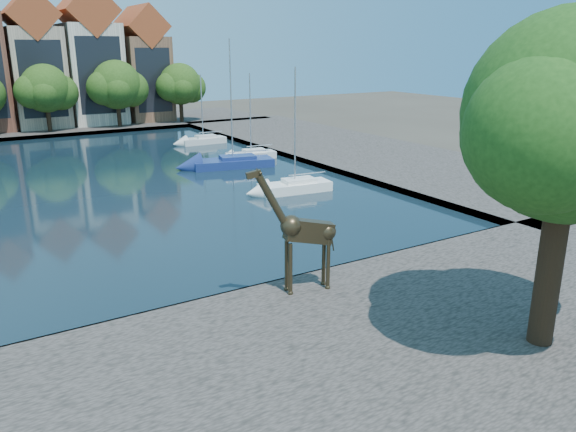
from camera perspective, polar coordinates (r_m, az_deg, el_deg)
name	(u,v)px	position (r m, az deg, el deg)	size (l,w,h in m)	color
ground	(220,305)	(22.87, -6.93, -8.92)	(160.00, 160.00, 0.00)	#38332B
water_basin	(85,183)	(44.75, -19.95, 3.14)	(38.00, 50.00, 0.08)	black
near_quay	(319,386)	(17.41, 3.18, -16.85)	(50.00, 14.00, 0.50)	#514A46
far_quay	(25,129)	(75.92, -25.14, 8.03)	(60.00, 16.00, 0.50)	#514A46
right_quay	(351,150)	(55.14, 6.38, 6.72)	(14.00, 52.00, 0.50)	#514A46
plane_tree	(573,125)	(18.87, 26.97, 8.26)	(8.32, 6.40, 10.62)	#332114
townhouse_east_inner	(35,65)	(75.57, -24.33, 13.83)	(5.94, 9.18, 15.79)	tan
townhouse_east_mid	(91,61)	(76.72, -19.42, 14.65)	(6.43, 9.18, 16.65)	beige
townhouse_east_end	(142,68)	(78.43, -14.59, 14.35)	(5.44, 9.18, 14.43)	brown
far_tree_mid_east	(46,90)	(70.28, -23.35, 11.67)	(7.02, 5.40, 7.52)	#332114
far_tree_east	(117,86)	(71.90, -16.94, 12.48)	(7.54, 5.80, 7.84)	#332114
far_tree_far_east	(181,85)	(74.36, -10.84, 12.90)	(6.76, 5.20, 7.36)	#332114
giraffe_statue	(302,231)	(21.87, 1.47, -1.55)	(3.54, 1.06, 5.07)	#352B1A
sailboat_right_a	(295,185)	(39.31, 0.70, 3.19)	(5.27, 2.36, 8.51)	white
sailboat_right_b	(233,161)	(47.73, -5.63, 5.59)	(7.05, 3.77, 10.41)	navy
sailboat_right_c	(251,154)	(51.15, -3.77, 6.35)	(4.54, 2.01, 7.57)	white
sailboat_right_d	(203,139)	(59.79, -8.61, 7.72)	(4.66, 1.65, 7.05)	silver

